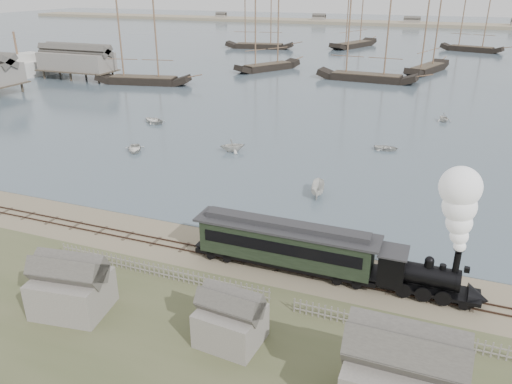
% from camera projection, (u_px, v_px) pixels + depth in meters
% --- Properties ---
extents(ground, '(600.00, 600.00, 0.00)m').
position_uv_depth(ground, '(265.00, 251.00, 44.15)').
color(ground, gray).
rests_on(ground, ground).
extents(harbor_water, '(600.00, 336.00, 0.06)m').
position_uv_depth(harbor_water, '(419.00, 43.00, 190.00)').
color(harbor_water, '#435460').
rests_on(harbor_water, ground).
extents(rail_track, '(120.00, 1.80, 0.16)m').
position_uv_depth(rail_track, '(257.00, 262.00, 42.41)').
color(rail_track, '#3B2920').
rests_on(rail_track, ground).
extents(picket_fence_west, '(19.00, 0.10, 1.20)m').
position_uv_depth(picket_fence_west, '(160.00, 277.00, 40.30)').
color(picket_fence_west, slate).
rests_on(picket_fence_west, ground).
extents(picket_fence_east, '(15.00, 0.10, 1.20)m').
position_uv_depth(picket_fence_east, '(401.00, 337.00, 33.56)').
color(picket_fence_east, slate).
rests_on(picket_fence_east, ground).
extents(shed_left, '(5.00, 4.00, 4.10)m').
position_uv_depth(shed_left, '(75.00, 310.00, 36.31)').
color(shed_left, slate).
rests_on(shed_left, ground).
extents(shed_mid, '(4.00, 3.50, 3.60)m').
position_uv_depth(shed_mid, '(231.00, 341.00, 33.18)').
color(shed_mid, slate).
rests_on(shed_mid, ground).
extents(far_spit, '(500.00, 20.00, 1.80)m').
position_uv_depth(far_spit, '(431.00, 26.00, 258.66)').
color(far_spit, tan).
rests_on(far_spit, ground).
extents(locomotive, '(8.09, 3.02, 10.09)m').
position_uv_depth(locomotive, '(448.00, 245.00, 35.74)').
color(locomotive, black).
rests_on(locomotive, ground).
extents(passenger_coach, '(15.28, 2.95, 3.71)m').
position_uv_depth(passenger_coach, '(285.00, 243.00, 40.70)').
color(passenger_coach, black).
rests_on(passenger_coach, ground).
extents(beached_dinghy, '(2.78, 3.62, 0.70)m').
position_uv_depth(beached_dinghy, '(240.00, 237.00, 45.93)').
color(beached_dinghy, silver).
rests_on(beached_dinghy, ground).
extents(rowboat_0, '(4.70, 4.35, 0.79)m').
position_uv_depth(rowboat_0, '(134.00, 149.00, 69.58)').
color(rowboat_0, silver).
rests_on(rowboat_0, harbor_water).
extents(rowboat_1, '(4.40, 4.53, 1.82)m').
position_uv_depth(rowboat_1, '(233.00, 145.00, 69.32)').
color(rowboat_1, silver).
rests_on(rowboat_1, harbor_water).
extents(rowboat_2, '(3.89, 1.98, 1.43)m').
position_uv_depth(rowboat_2, '(317.00, 189.00, 55.19)').
color(rowboat_2, silver).
rests_on(rowboat_2, harbor_water).
extents(rowboat_3, '(2.67, 3.54, 0.70)m').
position_uv_depth(rowboat_3, '(386.00, 148.00, 70.07)').
color(rowboat_3, silver).
rests_on(rowboat_3, harbor_water).
extents(rowboat_6, '(4.50, 5.10, 0.87)m').
position_uv_depth(rowboat_6, '(153.00, 120.00, 83.62)').
color(rowboat_6, silver).
rests_on(rowboat_6, harbor_water).
extents(rowboat_7, '(3.56, 3.42, 1.45)m').
position_uv_depth(rowboat_7, '(444.00, 118.00, 84.00)').
color(rowboat_7, silver).
rests_on(rowboat_7, harbor_water).
extents(schooner_0, '(22.49, 9.22, 20.00)m').
position_uv_depth(schooner_0, '(140.00, 39.00, 111.03)').
color(schooner_0, black).
rests_on(schooner_0, harbor_water).
extents(schooner_1, '(14.00, 19.26, 20.00)m').
position_uv_depth(schooner_1, '(268.00, 31.00, 128.58)').
color(schooner_1, black).
rests_on(schooner_1, harbor_water).
extents(schooner_2, '(23.72, 6.98, 20.00)m').
position_uv_depth(schooner_2, '(370.00, 37.00, 114.53)').
color(schooner_2, black).
rests_on(schooner_2, harbor_water).
extents(schooner_3, '(10.89, 21.35, 20.00)m').
position_uv_depth(schooner_3, '(432.00, 32.00, 125.73)').
color(schooner_3, black).
rests_on(schooner_3, harbor_water).
extents(schooner_6, '(24.13, 9.27, 20.00)m').
position_uv_depth(schooner_6, '(259.00, 18.00, 170.64)').
color(schooner_6, black).
rests_on(schooner_6, harbor_water).
extents(schooner_7, '(13.92, 24.97, 20.00)m').
position_uv_depth(schooner_7, '(356.00, 18.00, 174.07)').
color(schooner_7, black).
rests_on(schooner_7, harbor_water).
extents(schooner_8, '(20.35, 10.04, 20.00)m').
position_uv_depth(schooner_8, '(476.00, 20.00, 163.24)').
color(schooner_8, black).
rests_on(schooner_8, harbor_water).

